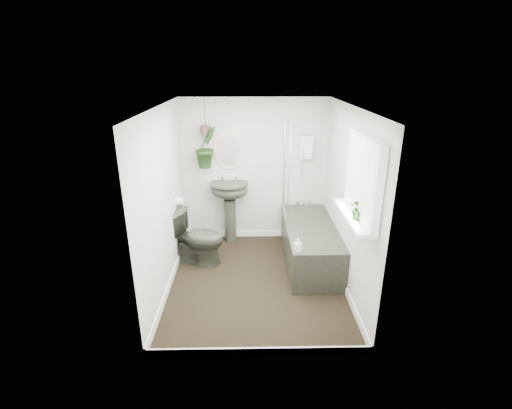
{
  "coord_description": "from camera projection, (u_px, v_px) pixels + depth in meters",
  "views": [
    {
      "loc": [
        -0.09,
        -4.34,
        2.76
      ],
      "look_at": [
        0.0,
        0.15,
        1.05
      ],
      "focal_mm": 26.0,
      "sensor_mm": 36.0,
      "label": 1
    }
  ],
  "objects": [
    {
      "name": "hanging_plant",
      "position": [
        206.0,
        147.0,
        5.62
      ],
      "size": [
        0.45,
        0.44,
        0.63
      ],
      "primitive_type": "imported",
      "rotation": [
        0.0,
        0.0,
        0.73
      ],
      "color": "black",
      "rests_on": "ceiling"
    },
    {
      "name": "bath_screen",
      "position": [
        286.0,
        170.0,
        5.52
      ],
      "size": [
        0.04,
        0.72,
        1.4
      ],
      "primitive_type": null,
      "color": "silver",
      "rests_on": "bathtub"
    },
    {
      "name": "wall_left",
      "position": [
        163.0,
        202.0,
        4.61
      ],
      "size": [
        0.02,
        2.8,
        2.3
      ],
      "primitive_type": "cube",
      "color": "silver",
      "rests_on": "ground"
    },
    {
      "name": "ceiling",
      "position": [
        256.0,
        106.0,
        4.22
      ],
      "size": [
        2.3,
        2.8,
        0.02
      ],
      "primitive_type": "cube",
      "color": "white",
      "rests_on": "ground"
    },
    {
      "name": "wall_front",
      "position": [
        259.0,
        256.0,
        3.31
      ],
      "size": [
        2.3,
        0.02,
        2.3
      ],
      "primitive_type": "cube",
      "color": "silver",
      "rests_on": "ground"
    },
    {
      "name": "shower_box",
      "position": [
        306.0,
        147.0,
        5.76
      ],
      "size": [
        0.2,
        0.1,
        0.35
      ],
      "primitive_type": "cube",
      "color": "white",
      "rests_on": "wall_back"
    },
    {
      "name": "window_sill",
      "position": [
        353.0,
        216.0,
        3.97
      ],
      "size": [
        0.18,
        1.0,
        0.04
      ],
      "primitive_type": "cube",
      "color": "white",
      "rests_on": "wall_right"
    },
    {
      "name": "sill_plant",
      "position": [
        360.0,
        208.0,
        3.8
      ],
      "size": [
        0.24,
        0.22,
        0.24
      ],
      "primitive_type": "imported",
      "rotation": [
        0.0,
        0.0,
        -0.16
      ],
      "color": "black",
      "rests_on": "window_sill"
    },
    {
      "name": "toilet_roll_holder",
      "position": [
        179.0,
        201.0,
        5.35
      ],
      "size": [
        0.11,
        0.11,
        0.11
      ],
      "primitive_type": "cylinder",
      "rotation": [
        0.0,
        1.57,
        0.0
      ],
      "color": "white",
      "rests_on": "wall_left"
    },
    {
      "name": "pedestal_sink",
      "position": [
        230.0,
        212.0,
        6.01
      ],
      "size": [
        0.68,
        0.61,
        1.02
      ],
      "primitive_type": null,
      "rotation": [
        0.0,
        0.0,
        -0.19
      ],
      "color": "#2D3026",
      "rests_on": "floor"
    },
    {
      "name": "bathtub",
      "position": [
        310.0,
        244.0,
        5.42
      ],
      "size": [
        0.72,
        1.72,
        0.58
      ],
      "primitive_type": null,
      "color": "#2D3026",
      "rests_on": "floor"
    },
    {
      "name": "skirting",
      "position": [
        256.0,
        277.0,
        5.02
      ],
      "size": [
        2.3,
        2.8,
        0.1
      ],
      "primitive_type": "cube",
      "color": "white",
      "rests_on": "floor"
    },
    {
      "name": "wall_sconce",
      "position": [
        203.0,
        157.0,
        5.8
      ],
      "size": [
        0.04,
        0.04,
        0.22
      ],
      "primitive_type": "cylinder",
      "color": "black",
      "rests_on": "wall_back"
    },
    {
      "name": "floor",
      "position": [
        256.0,
        281.0,
        5.04
      ],
      "size": [
        2.3,
        2.8,
        0.02
      ],
      "primitive_type": "cube",
      "color": "black",
      "rests_on": "ground"
    },
    {
      "name": "oval_mirror",
      "position": [
        229.0,
        150.0,
        5.78
      ],
      "size": [
        0.46,
        0.03,
        0.62
      ],
      "primitive_type": "ellipsoid",
      "color": "beige",
      "rests_on": "wall_back"
    },
    {
      "name": "window_blinds",
      "position": [
        359.0,
        179.0,
        3.82
      ],
      "size": [
        0.01,
        0.86,
        0.76
      ],
      "primitive_type": "cube",
      "color": "white",
      "rests_on": "wall_right"
    },
    {
      "name": "wall_back",
      "position": [
        254.0,
        171.0,
        5.95
      ],
      "size": [
        2.3,
        0.02,
        2.3
      ],
      "primitive_type": "cube",
      "color": "silver",
      "rests_on": "ground"
    },
    {
      "name": "soap_bottle",
      "position": [
        298.0,
        245.0,
        4.58
      ],
      "size": [
        0.1,
        0.1,
        0.17
      ],
      "primitive_type": "imported",
      "rotation": [
        0.0,
        0.0,
        0.34
      ],
      "color": "black",
      "rests_on": "bathtub"
    },
    {
      "name": "toilet",
      "position": [
        197.0,
        237.0,
        5.38
      ],
      "size": [
        0.88,
        0.65,
        0.8
      ],
      "primitive_type": "imported",
      "rotation": [
        0.0,
        0.0,
        1.28
      ],
      "color": "#2D3026",
      "rests_on": "floor"
    },
    {
      "name": "hanging_pot",
      "position": [
        205.0,
        130.0,
        5.53
      ],
      "size": [
        0.16,
        0.16,
        0.12
      ],
      "primitive_type": "cylinder",
      "color": "#4E372A",
      "rests_on": "ceiling"
    },
    {
      "name": "wall_right",
      "position": [
        348.0,
        201.0,
        4.65
      ],
      "size": [
        0.02,
        2.8,
        2.3
      ],
      "primitive_type": "cube",
      "color": "silver",
      "rests_on": "ground"
    },
    {
      "name": "window_recess",
      "position": [
        363.0,
        179.0,
        3.82
      ],
      "size": [
        0.08,
        1.0,
        0.9
      ],
      "primitive_type": "cube",
      "color": "white",
      "rests_on": "wall_right"
    }
  ]
}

